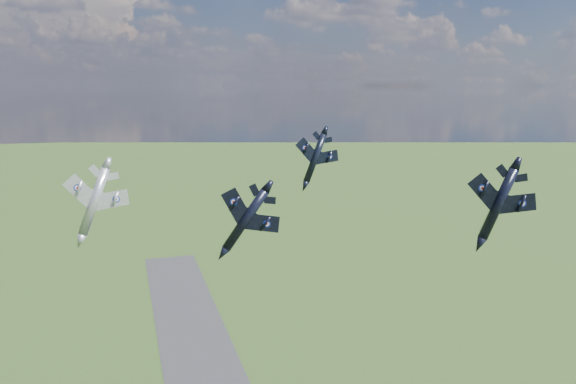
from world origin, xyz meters
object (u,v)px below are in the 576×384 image
object	(u,v)px
jet_left_silver	(94,201)
jet_right_navy	(498,204)
jet_lead_navy	(246,220)
jet_high_navy	(315,158)

from	to	relation	value
jet_left_silver	jet_right_navy	bearing A→B (deg)	-30.17
jet_lead_navy	jet_high_navy	size ratio (longest dim) A/B	0.96
jet_high_navy	jet_left_silver	xyz separation A→B (m)	(-43.35, -17.58, -3.26)
jet_high_navy	jet_left_silver	bearing A→B (deg)	-155.95
jet_right_navy	jet_left_silver	world-z (taller)	jet_right_navy
jet_lead_navy	jet_high_navy	distance (m)	40.71
jet_left_silver	jet_lead_navy	bearing A→B (deg)	-45.72
jet_right_navy	jet_left_silver	bearing A→B (deg)	-179.42
jet_right_navy	jet_high_navy	distance (m)	43.56
jet_right_navy	jet_left_silver	size ratio (longest dim) A/B	1.00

